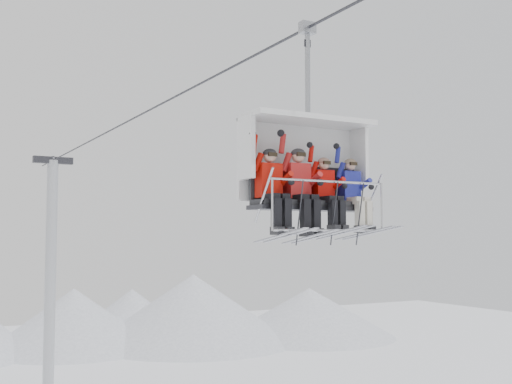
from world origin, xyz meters
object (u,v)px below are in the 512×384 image
chairlift_carrier (304,164)px  skier_far_right (353,192)px  lift_tower_right (50,307)px  skier_center_right (327,192)px  skier_far_left (272,187)px  skier_center_left (300,187)px

chairlift_carrier → skier_far_right: 1.09m
lift_tower_right → skier_center_right: lift_tower_right is taller
skier_far_left → chairlift_carrier: bearing=19.2°
chairlift_carrier → skier_center_left: 0.63m
lift_tower_right → skier_center_left: lift_tower_right is taller
skier_far_left → skier_center_right: bearing=-0.6°
skier_far_right → skier_center_left: bearing=179.3°
chairlift_carrier → skier_center_left: (-0.29, -0.30, -0.47)m
lift_tower_right → skier_far_left: lift_tower_right is taller
skier_far_left → skier_center_left: skier_center_left is taller
skier_far_left → skier_far_right: size_ratio=1.00×
chairlift_carrier → skier_center_right: 0.69m
skier_center_right → skier_far_left: bearing=179.4°
skier_center_right → lift_tower_right: bearing=90.7°
chairlift_carrier → skier_far_left: (-0.89, -0.31, -0.49)m
skier_far_left → skier_center_left: (0.60, 0.00, 0.02)m
lift_tower_right → skier_center_left: size_ratio=7.79×
skier_far_left → lift_tower_right: bearing=87.9°
skier_far_left → skier_far_right: bearing=-0.3°
skier_center_left → skier_far_right: skier_center_left is taller
lift_tower_right → skier_center_right: (0.29, -24.23, 4.40)m
skier_center_right → skier_center_left: bearing=178.3°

